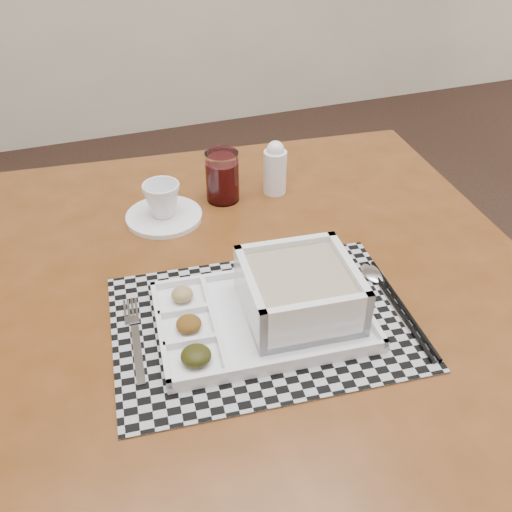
# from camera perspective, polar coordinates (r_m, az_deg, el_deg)

# --- Properties ---
(dining_table) EXTENTS (1.12, 1.12, 0.76)m
(dining_table) POSITION_cam_1_polar(r_m,az_deg,el_deg) (1.02, -0.98, -5.73)
(dining_table) COLOR #502B0E
(dining_table) RESTS_ON ground
(placemat) EXTENTS (0.49, 0.37, 0.00)m
(placemat) POSITION_cam_1_polar(r_m,az_deg,el_deg) (0.89, 0.70, -6.61)
(placemat) COLOR #A7A6AE
(placemat) RESTS_ON dining_table
(serving_tray) EXTENTS (0.34, 0.25, 0.09)m
(serving_tray) POSITION_cam_1_polar(r_m,az_deg,el_deg) (0.87, 3.02, -4.48)
(serving_tray) COLOR white
(serving_tray) RESTS_ON placemat
(fork) EXTENTS (0.04, 0.19, 0.00)m
(fork) POSITION_cam_1_polar(r_m,az_deg,el_deg) (0.88, -12.12, -7.91)
(fork) COLOR silver
(fork) RESTS_ON placemat
(spoon) EXTENTS (0.04, 0.18, 0.01)m
(spoon) POSITION_cam_1_polar(r_m,az_deg,el_deg) (0.98, 11.91, -2.19)
(spoon) COLOR silver
(spoon) RESTS_ON placemat
(chopsticks) EXTENTS (0.04, 0.24, 0.01)m
(chopsticks) POSITION_cam_1_polar(r_m,az_deg,el_deg) (0.93, 14.22, -4.98)
(chopsticks) COLOR black
(chopsticks) RESTS_ON placemat
(saucer) EXTENTS (0.15, 0.15, 0.01)m
(saucer) POSITION_cam_1_polar(r_m,az_deg,el_deg) (1.14, -9.17, 3.92)
(saucer) COLOR white
(saucer) RESTS_ON dining_table
(cup) EXTENTS (0.08, 0.08, 0.07)m
(cup) POSITION_cam_1_polar(r_m,az_deg,el_deg) (1.12, -9.36, 5.60)
(cup) COLOR white
(cup) RESTS_ON saucer
(juice_glass) EXTENTS (0.07, 0.07, 0.10)m
(juice_glass) POSITION_cam_1_polar(r_m,az_deg,el_deg) (1.17, -3.38, 7.78)
(juice_glass) COLOR white
(juice_glass) RESTS_ON dining_table
(creamer_bottle) EXTENTS (0.05, 0.05, 0.12)m
(creamer_bottle) POSITION_cam_1_polar(r_m,az_deg,el_deg) (1.19, 1.92, 8.78)
(creamer_bottle) COLOR white
(creamer_bottle) RESTS_ON dining_table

